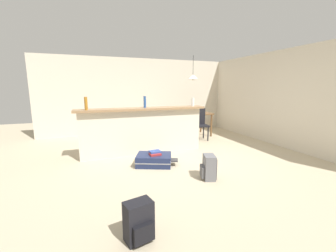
{
  "coord_description": "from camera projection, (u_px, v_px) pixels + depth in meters",
  "views": [
    {
      "loc": [
        -1.66,
        -4.13,
        1.55
      ],
      "look_at": [
        0.06,
        0.56,
        0.63
      ],
      "focal_mm": 22.58,
      "sensor_mm": 36.0,
      "label": 1
    }
  ],
  "objects": [
    {
      "name": "ground_plane",
      "position": [
        174.0,
        160.0,
        4.66
      ],
      "size": [
        13.0,
        13.0,
        0.05
      ],
      "primitive_type": "cube",
      "color": "#BCAD8E"
    },
    {
      "name": "wall_back",
      "position": [
        141.0,
        96.0,
        7.25
      ],
      "size": [
        6.6,
        0.1,
        2.5
      ],
      "primitive_type": "cube",
      "color": "beige",
      "rests_on": "ground_plane"
    },
    {
      "name": "wall_right",
      "position": [
        274.0,
        98.0,
        5.74
      ],
      "size": [
        0.1,
        6.0,
        2.5
      ],
      "primitive_type": "cube",
      "color": "beige",
      "rests_on": "ground_plane"
    },
    {
      "name": "partition_half_wall",
      "position": [
        143.0,
        132.0,
        4.91
      ],
      "size": [
        2.8,
        0.2,
        1.04
      ],
      "primitive_type": "cube",
      "color": "beige",
      "rests_on": "ground_plane"
    },
    {
      "name": "bar_countertop",
      "position": [
        143.0,
        109.0,
        4.81
      ],
      "size": [
        2.96,
        0.4,
        0.05
      ],
      "primitive_type": "cube",
      "color": "#93704C",
      "rests_on": "partition_half_wall"
    },
    {
      "name": "bottle_amber",
      "position": [
        86.0,
        103.0,
        4.29
      ],
      "size": [
        0.06,
        0.06,
        0.27
      ],
      "primitive_type": "cylinder",
      "color": "#9E661E",
      "rests_on": "bar_countertop"
    },
    {
      "name": "bottle_blue",
      "position": [
        145.0,
        102.0,
        4.79
      ],
      "size": [
        0.06,
        0.06,
        0.26
      ],
      "primitive_type": "cylinder",
      "color": "#284C89",
      "rests_on": "bar_countertop"
    },
    {
      "name": "bottle_white",
      "position": [
        193.0,
        102.0,
        5.17
      ],
      "size": [
        0.07,
        0.07,
        0.21
      ],
      "primitive_type": "cylinder",
      "color": "silver",
      "rests_on": "bar_countertop"
    },
    {
      "name": "dining_table",
      "position": [
        193.0,
        116.0,
        6.81
      ],
      "size": [
        1.1,
        0.8,
        0.74
      ],
      "color": "brown",
      "rests_on": "ground_plane"
    },
    {
      "name": "dining_chair_near_partition",
      "position": [
        200.0,
        122.0,
        6.3
      ],
      "size": [
        0.44,
        0.44,
        0.93
      ],
      "color": "black",
      "rests_on": "ground_plane"
    },
    {
      "name": "pendant_lamp",
      "position": [
        193.0,
        77.0,
        6.49
      ],
      "size": [
        0.34,
        0.34,
        0.75
      ],
      "color": "black"
    },
    {
      "name": "suitcase_flat_navy",
      "position": [
        154.0,
        160.0,
        4.25
      ],
      "size": [
        0.89,
        0.72,
        0.22
      ],
      "color": "#1E284C",
      "rests_on": "ground_plane"
    },
    {
      "name": "backpack_black",
      "position": [
        139.0,
        222.0,
        2.14
      ],
      "size": [
        0.31,
        0.29,
        0.42
      ],
      "color": "black",
      "rests_on": "ground_plane"
    },
    {
      "name": "backpack_grey",
      "position": [
        209.0,
        168.0,
        3.59
      ],
      "size": [
        0.3,
        0.32,
        0.42
      ],
      "color": "slate",
      "rests_on": "ground_plane"
    },
    {
      "name": "book_stack",
      "position": [
        155.0,
        153.0,
        4.22
      ],
      "size": [
        0.24,
        0.23,
        0.07
      ],
      "color": "#AD2D2D",
      "rests_on": "suitcase_flat_navy"
    }
  ]
}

